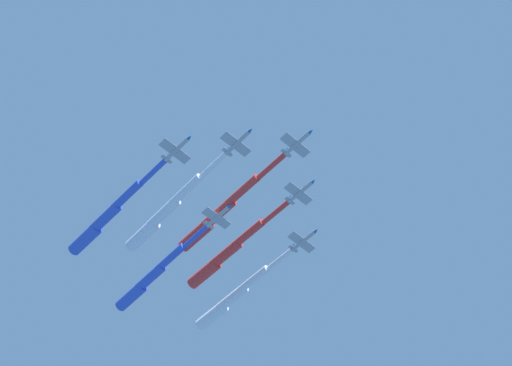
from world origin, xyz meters
TOP-DOWN VIEW (x-y plane):
  - jet_lead at (-13.68, -5.60)m, footprint 48.39×23.64m
  - jet_port_inner at (-26.66, 0.54)m, footprint 47.31×23.55m
  - jet_starboard_inner at (-18.50, -19.70)m, footprint 48.70×23.42m
  - jet_port_mid at (-40.25, 6.96)m, footprint 47.17×23.11m
  - jet_starboard_mid at (-22.07, -34.20)m, footprint 47.10×23.77m
  - jet_port_outer at (-40.74, -17.46)m, footprint 47.76×23.04m

SIDE VIEW (x-z plane):
  - jet_starboard_mid at x=-22.07m, z-range 173.26..176.96m
  - jet_port_mid at x=-40.25m, z-range 174.15..177.89m
  - jet_port_outer at x=-40.74m, z-range 174.94..178.59m
  - jet_port_inner at x=-26.66m, z-range 176.43..180.09m
  - jet_lead at x=-13.68m, z-range 176.85..180.53m
  - jet_starboard_inner at x=-18.50m, z-range 176.91..180.59m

